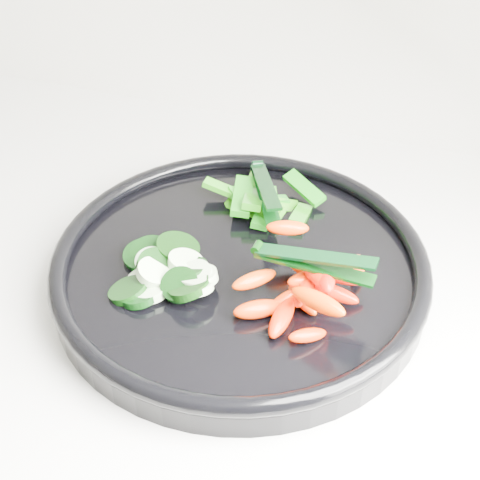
% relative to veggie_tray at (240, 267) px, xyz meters
% --- Properties ---
extents(veggie_tray, '(0.49, 0.49, 0.04)m').
position_rel_veggie_tray_xyz_m(veggie_tray, '(0.00, 0.00, 0.00)').
color(veggie_tray, black).
rests_on(veggie_tray, counter).
extents(cucumber_pile, '(0.12, 0.11, 0.04)m').
position_rel_veggie_tray_xyz_m(cucumber_pile, '(-0.06, -0.04, 0.01)').
color(cucumber_pile, black).
rests_on(cucumber_pile, veggie_tray).
extents(carrot_pile, '(0.12, 0.14, 0.05)m').
position_rel_veggie_tray_xyz_m(carrot_pile, '(0.07, -0.03, 0.02)').
color(carrot_pile, '#F94D00').
rests_on(carrot_pile, veggie_tray).
extents(pepper_pile, '(0.13, 0.10, 0.04)m').
position_rel_veggie_tray_xyz_m(pepper_pile, '(-0.01, 0.10, 0.01)').
color(pepper_pile, '#0E6509').
rests_on(pepper_pile, veggie_tray).
extents(tong_carrot, '(0.11, 0.02, 0.02)m').
position_rel_veggie_tray_xyz_m(tong_carrot, '(0.08, -0.03, 0.05)').
color(tong_carrot, black).
rests_on(tong_carrot, carrot_pile).
extents(tong_pepper, '(0.06, 0.11, 0.02)m').
position_rel_veggie_tray_xyz_m(tong_pepper, '(-0.01, 0.10, 0.03)').
color(tong_pepper, black).
rests_on(tong_pepper, pepper_pile).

